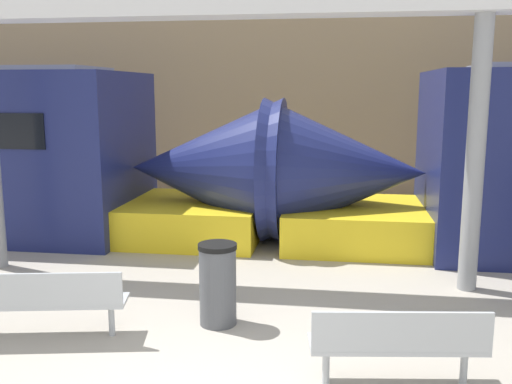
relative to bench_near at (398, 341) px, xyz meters
The scene contains 6 objects.
station_wall 9.95m from the bench_near, 99.76° to the left, with size 56.00×0.20×5.00m, color #9E8460.
bench_near is the anchor object (origin of this frame).
bench_far 3.84m from the bench_near, behind, with size 1.84×0.77×0.82m.
trash_bin 2.35m from the bench_near, 147.43° to the left, with size 0.46×0.46×0.99m.
support_column_near 3.50m from the bench_near, 67.16° to the left, with size 0.26×0.26×3.76m, color gray.
canopy_beam 4.69m from the bench_near, 67.16° to the left, with size 28.00×0.60×0.28m, color silver.
Camera 1 is at (1.06, -4.23, 2.79)m, focal length 40.00 mm.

